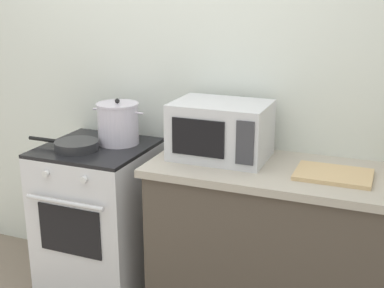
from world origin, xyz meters
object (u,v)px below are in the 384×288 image
object	(u,v)px
stock_pot	(118,123)
microwave	(221,130)
frying_pan	(76,145)
stove	(100,219)
cutting_board	(333,175)

from	to	relation	value
stock_pot	microwave	xyz separation A→B (m)	(0.63, -0.02, 0.03)
frying_pan	stock_pot	bearing A→B (deg)	50.49
stove	cutting_board	world-z (taller)	cutting_board
stock_pot	frying_pan	distance (m)	0.27
stove	stock_pot	xyz separation A→B (m)	(0.10, 0.10, 0.58)
stock_pot	cutting_board	size ratio (longest dim) A/B	0.91
microwave	cutting_board	size ratio (longest dim) A/B	1.39
stove	microwave	size ratio (longest dim) A/B	1.84
frying_pan	microwave	bearing A→B (deg)	12.65
stock_pot	cutting_board	xyz separation A→B (m)	(1.24, -0.10, -0.11)
stock_pot	frying_pan	world-z (taller)	stock_pot
frying_pan	microwave	xyz separation A→B (m)	(0.80, 0.18, 0.12)
frying_pan	microwave	world-z (taller)	microwave
stove	cutting_board	xyz separation A→B (m)	(1.33, 0.00, 0.47)
stove	stock_pot	world-z (taller)	stock_pot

